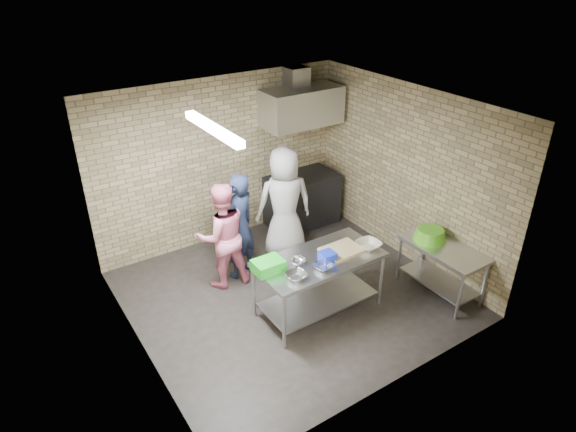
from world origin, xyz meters
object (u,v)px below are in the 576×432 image
object	(u,v)px
prep_table	(319,284)
bottle_green	(317,105)
green_crate	(268,266)
man_navy	(239,226)
side_counter	(440,270)
woman_pink	(222,236)
green_basin	(430,234)
bottle_red	(297,108)
blue_tub	(327,256)
stove	(302,200)
woman_white	(284,203)

from	to	relation	value
prep_table	bottle_green	distance (m)	3.31
prep_table	green_crate	size ratio (longest dim) A/B	4.50
bottle_green	man_navy	size ratio (longest dim) A/B	0.09
prep_table	side_counter	xyz separation A→B (m)	(1.67, -0.61, -0.04)
man_navy	woman_pink	size ratio (longest dim) A/B	1.03
prep_table	woman_pink	xyz separation A→B (m)	(-0.77, 1.26, 0.38)
green_basin	bottle_red	size ratio (longest dim) A/B	2.56
blue_tub	bottle_red	xyz separation A→B (m)	(1.22, 2.48, 1.14)
blue_tub	bottle_green	size ratio (longest dim) A/B	1.23
green_crate	bottle_red	world-z (taller)	bottle_red
bottle_green	man_navy	world-z (taller)	bottle_green
blue_tub	bottle_red	bearing A→B (deg)	63.85
side_counter	prep_table	bearing A→B (deg)	159.73
green_crate	man_navy	size ratio (longest dim) A/B	0.23
stove	woman_pink	world-z (taller)	woman_pink
woman_white	green_basin	bearing A→B (deg)	141.05
green_basin	side_counter	bearing A→B (deg)	-85.43
side_counter	green_crate	bearing A→B (deg)	162.74
stove	green_basin	world-z (taller)	green_basin
stove	woman_pink	size ratio (longest dim) A/B	0.76
green_crate	woman_pink	xyz separation A→B (m)	(-0.07, 1.14, -0.11)
stove	man_navy	size ratio (longest dim) A/B	0.74
prep_table	stove	xyz separation A→B (m)	(1.22, 2.14, 0.03)
green_crate	blue_tub	world-z (taller)	green_crate
man_navy	woman_white	world-z (taller)	woman_white
green_basin	man_navy	size ratio (longest dim) A/B	0.28
prep_table	bottle_red	world-z (taller)	bottle_red
green_crate	woman_white	xyz separation A→B (m)	(1.11, 1.35, -0.01)
blue_tub	green_basin	distance (m)	1.62
blue_tub	woman_pink	bearing A→B (deg)	120.91
stove	woman_white	bearing A→B (deg)	-140.26
prep_table	bottle_red	size ratio (longest dim) A/B	9.26
side_counter	man_navy	distance (m)	2.92
bottle_green	man_navy	distance (m)	2.65
man_navy	stove	bearing A→B (deg)	-172.84
blue_tub	green_basin	size ratio (longest dim) A/B	0.40
green_crate	stove	bearing A→B (deg)	46.45
stove	blue_tub	xyz separation A→B (m)	(-1.17, -2.24, 0.44)
bottle_red	green_basin	bearing A→B (deg)	-82.10
bottle_green	woman_white	bearing A→B (deg)	-144.09
side_counter	green_crate	world-z (taller)	green_crate
side_counter	stove	bearing A→B (deg)	99.29
green_crate	green_basin	distance (m)	2.40
bottle_green	side_counter	bearing A→B (deg)	-90.00
woman_white	side_counter	bearing A→B (deg)	138.16
bottle_red	woman_white	xyz separation A→B (m)	(-0.85, -0.91, -1.13)
prep_table	woman_white	xyz separation A→B (m)	(0.41, 1.47, 0.48)
stove	woman_pink	bearing A→B (deg)	-156.28
prep_table	bottle_red	distance (m)	3.14
prep_table	stove	distance (m)	2.46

